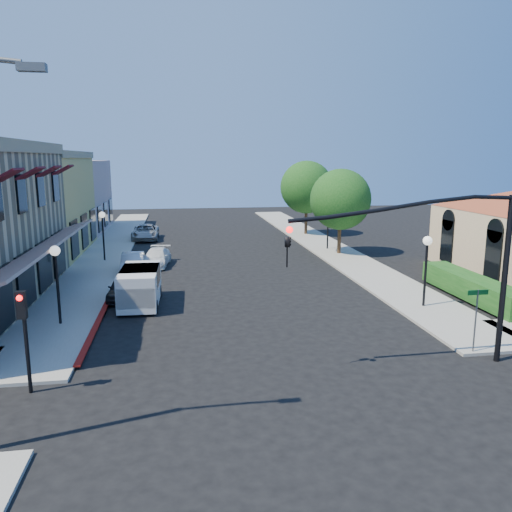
{
  "coord_description": "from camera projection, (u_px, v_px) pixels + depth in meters",
  "views": [
    {
      "loc": [
        -3.28,
        -13.95,
        7.22
      ],
      "look_at": [
        0.39,
        9.3,
        2.6
      ],
      "focal_mm": 35.0,
      "sensor_mm": 36.0,
      "label": 1
    }
  ],
  "objects": [
    {
      "name": "signal_mast_arm",
      "position": [
        450.0,
        252.0,
        16.98
      ],
      "size": [
        8.01,
        0.39,
        6.0
      ],
      "color": "black",
      "rests_on": "ground"
    },
    {
      "name": "lamppost_left_far",
      "position": [
        103.0,
        223.0,
        34.91
      ],
      "size": [
        0.44,
        0.44,
        3.57
      ],
      "color": "black",
      "rests_on": "ground"
    },
    {
      "name": "curb_red_strip",
      "position": [
        99.0,
        324.0,
        22.11
      ],
      "size": [
        0.25,
        10.0,
        0.06
      ],
      "primitive_type": "cube",
      "color": "maroon",
      "rests_on": "ground"
    },
    {
      "name": "parked_car_a",
      "position": [
        123.0,
        288.0,
        25.99
      ],
      "size": [
        1.59,
        3.51,
        1.17
      ],
      "primitive_type": "imported",
      "rotation": [
        0.0,
        0.0,
        -0.06
      ],
      "color": "black",
      "rests_on": "ground"
    },
    {
      "name": "lamppost_left_near",
      "position": [
        56.0,
        265.0,
        21.34
      ],
      "size": [
        0.44,
        0.44,
        3.57
      ],
      "color": "black",
      "rests_on": "ground"
    },
    {
      "name": "parked_car_b",
      "position": [
        133.0,
        263.0,
        31.79
      ],
      "size": [
        1.45,
        3.95,
        1.29
      ],
      "primitive_type": "imported",
      "rotation": [
        0.0,
        0.0,
        0.02
      ],
      "color": "#B0B2B5",
      "rests_on": "ground"
    },
    {
      "name": "lamppost_right_far",
      "position": [
        328.0,
        216.0,
        39.45
      ],
      "size": [
        0.44,
        0.44,
        3.57
      ],
      "color": "black",
      "rests_on": "ground"
    },
    {
      "name": "sidewalk_right",
      "position": [
        320.0,
        243.0,
        42.91
      ],
      "size": [
        3.5,
        50.0,
        0.12
      ],
      "primitive_type": "cube",
      "color": "gray",
      "rests_on": "ground"
    },
    {
      "name": "yellow_stucco_building",
      "position": [
        13.0,
        205.0,
        37.51
      ],
      "size": [
        10.0,
        12.0,
        7.6
      ],
      "primitive_type": "cube",
      "color": "tan",
      "rests_on": "ground"
    },
    {
      "name": "lamppost_right_near",
      "position": [
        427.0,
        253.0,
        23.94
      ],
      "size": [
        0.44,
        0.44,
        3.57
      ],
      "color": "black",
      "rests_on": "ground"
    },
    {
      "name": "white_van",
      "position": [
        140.0,
        284.0,
        24.73
      ],
      "size": [
        1.96,
        4.24,
        1.85
      ],
      "color": "silver",
      "rests_on": "ground"
    },
    {
      "name": "parked_car_d",
      "position": [
        145.0,
        232.0,
        44.94
      ],
      "size": [
        2.29,
        4.93,
        1.37
      ],
      "primitive_type": "imported",
      "rotation": [
        0.0,
        0.0,
        -0.01
      ],
      "color": "#98999C",
      "rests_on": "ground"
    },
    {
      "name": "secondary_signal",
      "position": [
        24.0,
        323.0,
        15.11
      ],
      "size": [
        0.28,
        0.42,
        3.32
      ],
      "color": "black",
      "rests_on": "ground"
    },
    {
      "name": "ground",
      "position": [
        290.0,
        396.0,
        15.42
      ],
      "size": [
        120.0,
        120.0,
        0.0
      ],
      "primitive_type": "plane",
      "color": "black",
      "rests_on": "ground"
    },
    {
      "name": "pink_stucco_building",
      "position": [
        52.0,
        197.0,
        49.2
      ],
      "size": [
        10.0,
        12.0,
        7.0
      ],
      "primitive_type": "cube",
      "color": "tan",
      "rests_on": "ground"
    },
    {
      "name": "parked_car_c",
      "position": [
        156.0,
        257.0,
        33.95
      ],
      "size": [
        2.15,
        4.19,
        1.16
      ],
      "primitive_type": "imported",
      "rotation": [
        0.0,
        0.0,
        -0.13
      ],
      "color": "white",
      "rests_on": "ground"
    },
    {
      "name": "street_tree_a",
      "position": [
        340.0,
        199.0,
        37.28
      ],
      "size": [
        4.56,
        4.56,
        6.48
      ],
      "color": "#352115",
      "rests_on": "ground"
    },
    {
      "name": "sidewalk_left",
      "position": [
        110.0,
        249.0,
        40.24
      ],
      "size": [
        3.5,
        50.0,
        0.12
      ],
      "primitive_type": "cube",
      "color": "gray",
      "rests_on": "ground"
    },
    {
      "name": "street_tree_b",
      "position": [
        307.0,
        187.0,
        46.9
      ],
      "size": [
        4.94,
        4.94,
        7.02
      ],
      "color": "#352115",
      "rests_on": "ground"
    },
    {
      "name": "hedge",
      "position": [
        471.0,
        300.0,
        25.93
      ],
      "size": [
        1.4,
        8.0,
        1.1
      ],
      "primitive_type": "cube",
      "color": "#154916",
      "rests_on": "ground"
    },
    {
      "name": "street_name_sign",
      "position": [
        476.0,
        311.0,
        18.37
      ],
      "size": [
        0.8,
        0.06,
        2.5
      ],
      "color": "#595B5E",
      "rests_on": "ground"
    }
  ]
}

